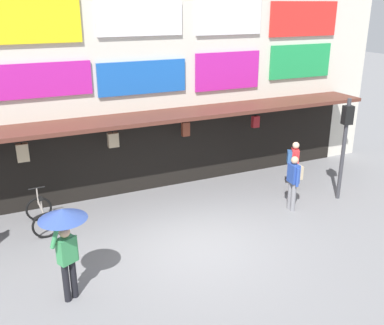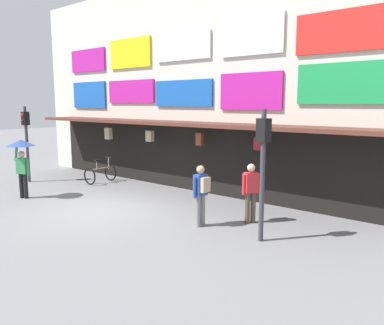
{
  "view_description": "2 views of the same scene",
  "coord_description": "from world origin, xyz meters",
  "px_view_note": "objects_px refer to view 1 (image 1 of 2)",
  "views": [
    {
      "loc": [
        -4.29,
        -8.83,
        5.83
      ],
      "look_at": [
        0.66,
        1.81,
        1.56
      ],
      "focal_mm": 41.11,
      "sensor_mm": 36.0,
      "label": 1
    },
    {
      "loc": [
        9.77,
        -7.28,
        3.33
      ],
      "look_at": [
        2.22,
        1.82,
        1.51
      ],
      "focal_mm": 36.2,
      "sensor_mm": 36.0,
      "label": 2
    }
  ],
  "objects_px": {
    "pedestrian_with_umbrella": "(64,229)",
    "pedestrian_in_blue": "(294,179)",
    "traffic_light_far": "(345,133)",
    "bicycle_parked": "(42,216)",
    "pedestrian_in_black": "(294,163)"
  },
  "relations": [
    {
      "from": "pedestrian_with_umbrella",
      "to": "pedestrian_in_blue",
      "type": "relative_size",
      "value": 1.24
    },
    {
      "from": "traffic_light_far",
      "to": "bicycle_parked",
      "type": "relative_size",
      "value": 2.69
    },
    {
      "from": "traffic_light_far",
      "to": "pedestrian_in_blue",
      "type": "xyz_separation_m",
      "value": [
        -1.83,
        -0.05,
        -1.16
      ]
    },
    {
      "from": "pedestrian_with_umbrella",
      "to": "pedestrian_in_blue",
      "type": "height_order",
      "value": "pedestrian_with_umbrella"
    },
    {
      "from": "pedestrian_with_umbrella",
      "to": "pedestrian_in_blue",
      "type": "xyz_separation_m",
      "value": [
        6.78,
        1.52,
        -0.66
      ]
    },
    {
      "from": "bicycle_parked",
      "to": "pedestrian_in_black",
      "type": "height_order",
      "value": "pedestrian_in_black"
    },
    {
      "from": "pedestrian_in_black",
      "to": "pedestrian_in_blue",
      "type": "bearing_deg",
      "value": -126.94
    },
    {
      "from": "pedestrian_in_blue",
      "to": "traffic_light_far",
      "type": "bearing_deg",
      "value": 1.6
    },
    {
      "from": "traffic_light_far",
      "to": "bicycle_parked",
      "type": "bearing_deg",
      "value": 168.17
    },
    {
      "from": "traffic_light_far",
      "to": "pedestrian_in_black",
      "type": "distance_m",
      "value": 1.86
    },
    {
      "from": "bicycle_parked",
      "to": "pedestrian_in_blue",
      "type": "relative_size",
      "value": 0.71
    },
    {
      "from": "traffic_light_far",
      "to": "pedestrian_in_black",
      "type": "bearing_deg",
      "value": 132.18
    },
    {
      "from": "pedestrian_with_umbrella",
      "to": "pedestrian_in_blue",
      "type": "bearing_deg",
      "value": 12.67
    },
    {
      "from": "traffic_light_far",
      "to": "pedestrian_with_umbrella",
      "type": "height_order",
      "value": "traffic_light_far"
    },
    {
      "from": "pedestrian_with_umbrella",
      "to": "pedestrian_in_black",
      "type": "distance_m",
      "value": 8.11
    }
  ]
}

